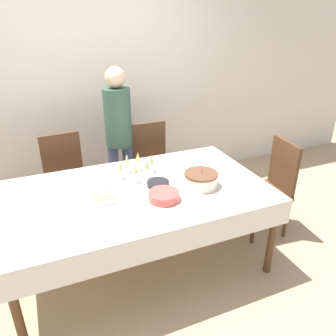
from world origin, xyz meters
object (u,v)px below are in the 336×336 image
object	(u,v)px
dining_chair_far_right	(152,162)
plate_stack_main	(164,196)
dining_chair_right_end	(272,184)
plate_stack_dessert	(158,184)
birthday_cake	(201,179)
champagne_tray	(137,168)
dining_chair_far_left	(66,177)
person_standing	(119,129)

from	to	relation	value
dining_chair_far_right	plate_stack_main	distance (m)	1.22
dining_chair_far_right	dining_chair_right_end	world-z (taller)	same
plate_stack_main	plate_stack_dessert	world-z (taller)	plate_stack_main
dining_chair_right_end	plate_stack_dessert	xyz separation A→B (m)	(-1.19, 0.01, 0.24)
birthday_cake	champagne_tray	xyz separation A→B (m)	(-0.43, 0.38, 0.01)
dining_chair_far_left	dining_chair_right_end	xyz separation A→B (m)	(1.84, -0.94, 0.00)
dining_chair_far_left	plate_stack_dessert	world-z (taller)	dining_chair_far_left
birthday_cake	champagne_tray	size ratio (longest dim) A/B	0.74
dining_chair_far_left	birthday_cake	distance (m)	1.47
plate_stack_dessert	person_standing	bearing A→B (deg)	93.37
dining_chair_right_end	birthday_cake	distance (m)	0.92
birthday_cake	dining_chair_far_right	bearing A→B (deg)	92.10
dining_chair_far_right	person_standing	xyz separation A→B (m)	(-0.35, 0.06, 0.42)
birthday_cake	plate_stack_dessert	world-z (taller)	birthday_cake
birthday_cake	plate_stack_dessert	distance (m)	0.36
plate_stack_main	plate_stack_dessert	bearing A→B (deg)	80.17
dining_chair_right_end	plate_stack_dessert	bearing A→B (deg)	179.38
plate_stack_dessert	plate_stack_main	bearing A→B (deg)	-99.83
dining_chair_far_right	champagne_tray	distance (m)	0.84
dining_chair_far_right	champagne_tray	xyz separation A→B (m)	(-0.39, -0.68, 0.29)
birthday_cake	person_standing	size ratio (longest dim) A/B	0.18
dining_chair_far_left	dining_chair_far_right	xyz separation A→B (m)	(0.94, 0.00, 0.00)
plate_stack_dessert	dining_chair_right_end	bearing A→B (deg)	-0.62
champagne_tray	plate_stack_main	size ratio (longest dim) A/B	1.56
dining_chair_far_right	dining_chair_right_end	bearing A→B (deg)	-46.05
dining_chair_far_left	champagne_tray	size ratio (longest dim) A/B	2.53
person_standing	dining_chair_far_right	bearing A→B (deg)	-9.95
birthday_cake	plate_stack_dessert	xyz separation A→B (m)	(-0.33, 0.14, -0.04)
plate_stack_main	dining_chair_far_right	bearing A→B (deg)	74.16
plate_stack_main	dining_chair_right_end	bearing A→B (deg)	9.69
plate_stack_main	plate_stack_dessert	size ratio (longest dim) A/B	1.31
birthday_cake	plate_stack_main	world-z (taller)	birthday_cake
dining_chair_far_right	birthday_cake	distance (m)	1.10
dining_chair_far_right	person_standing	size ratio (longest dim) A/B	0.61
plate_stack_main	dining_chair_far_left	bearing A→B (deg)	118.14
birthday_cake	person_standing	distance (m)	1.20
dining_chair_right_end	plate_stack_main	size ratio (longest dim) A/B	3.94
plate_stack_dessert	dining_chair_far_right	bearing A→B (deg)	72.75
dining_chair_far_left	dining_chair_far_right	bearing A→B (deg)	0.02
dining_chair_far_right	plate_stack_main	bearing A→B (deg)	-105.84
person_standing	champagne_tray	bearing A→B (deg)	-93.40
champagne_tray	person_standing	size ratio (longest dim) A/B	0.24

